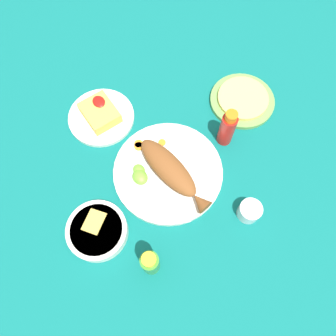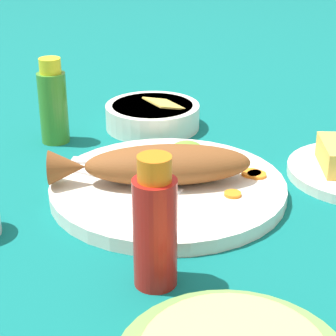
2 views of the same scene
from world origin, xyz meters
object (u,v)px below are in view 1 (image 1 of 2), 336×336
object	(u,v)px
hot_sauce_bottle_red	(227,128)
fried_fish	(171,171)
main_plate	(168,172)
guacamole_bowl	(97,231)
fork_near	(181,194)
tortilla_plate	(242,101)
salt_cup	(249,211)
side_plate_fries	(101,117)
fork_far	(164,198)
hot_sauce_bottle_green	(150,263)

from	to	relation	value
hot_sauce_bottle_red	fried_fish	bearing A→B (deg)	92.57
main_plate	hot_sauce_bottle_red	world-z (taller)	hot_sauce_bottle_red
fried_fish	hot_sauce_bottle_red	size ratio (longest dim) A/B	1.89
fried_fish	guacamole_bowl	distance (m)	0.25
fork_near	tortilla_plate	bearing A→B (deg)	136.76
main_plate	salt_cup	distance (m)	0.25
salt_cup	side_plate_fries	world-z (taller)	salt_cup
tortilla_plate	main_plate	bearing A→B (deg)	101.43
salt_cup	tortilla_plate	world-z (taller)	salt_cup
side_plate_fries	tortilla_plate	xyz separation A→B (m)	(-0.20, -0.39, 0.00)
main_plate	guacamole_bowl	xyz separation A→B (m)	(-0.04, 0.25, 0.01)
main_plate	guacamole_bowl	bearing A→B (deg)	98.07
fork_near	hot_sauce_bottle_red	distance (m)	0.23
fried_fish	guacamole_bowl	bearing A→B (deg)	88.94
main_plate	fork_far	world-z (taller)	fork_far
main_plate	hot_sauce_bottle_green	world-z (taller)	hot_sauce_bottle_green
main_plate	hot_sauce_bottle_green	distance (m)	0.27
fork_near	guacamole_bowl	world-z (taller)	guacamole_bowl
main_plate	tortilla_plate	distance (m)	0.34
fried_fish	tortilla_plate	distance (m)	0.34
main_plate	salt_cup	size ratio (longest dim) A/B	5.10
fork_far	hot_sauce_bottle_red	world-z (taller)	hot_sauce_bottle_red
fork_near	hot_sauce_bottle_green	bearing A→B (deg)	-33.79
fork_near	side_plate_fries	size ratio (longest dim) A/B	0.87
salt_cup	side_plate_fries	xyz separation A→B (m)	(0.49, 0.18, -0.01)
fork_far	tortilla_plate	bearing A→B (deg)	115.09
guacamole_bowl	tortilla_plate	distance (m)	0.59
hot_sauce_bottle_red	side_plate_fries	xyz separation A→B (m)	(0.27, 0.26, -0.06)
main_plate	fork_near	xyz separation A→B (m)	(-0.08, 0.01, 0.01)
fried_fish	salt_cup	xyz separation A→B (m)	(-0.21, -0.11, -0.02)
guacamole_bowl	tortilla_plate	xyz separation A→B (m)	(0.10, -0.58, -0.02)
side_plate_fries	fork_far	bearing A→B (deg)	-178.16
salt_cup	side_plate_fries	distance (m)	0.52
hot_sauce_bottle_green	guacamole_bowl	xyz separation A→B (m)	(0.15, 0.07, -0.04)
hot_sauce_bottle_green	salt_cup	bearing A→B (deg)	-96.74
main_plate	guacamole_bowl	world-z (taller)	guacamole_bowl
hot_sauce_bottle_green	side_plate_fries	xyz separation A→B (m)	(0.45, -0.12, -0.06)
salt_cup	hot_sauce_bottle_red	bearing A→B (deg)	-22.39
hot_sauce_bottle_red	fork_near	bearing A→B (deg)	109.17
hot_sauce_bottle_green	salt_cup	size ratio (longest dim) A/B	2.23
fork_far	side_plate_fries	world-z (taller)	fork_far
hot_sauce_bottle_green	tortilla_plate	xyz separation A→B (m)	(0.25, -0.51, -0.06)
fork_near	side_plate_fries	distance (m)	0.35
main_plate	hot_sauce_bottle_green	xyz separation A→B (m)	(-0.19, 0.18, 0.05)
fork_far	side_plate_fries	xyz separation A→B (m)	(0.33, 0.01, -0.01)
fork_far	tortilla_plate	size ratio (longest dim) A/B	0.92
fork_near	tortilla_plate	distance (m)	0.37
fork_near	fork_far	world-z (taller)	same
hot_sauce_bottle_red	tortilla_plate	distance (m)	0.16
hot_sauce_bottle_green	hot_sauce_bottle_red	bearing A→B (deg)	-64.50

